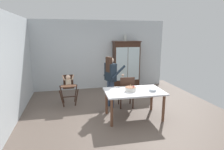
# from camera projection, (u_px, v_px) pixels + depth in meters

# --- Properties ---
(ground_plane) EXTENTS (6.24, 6.24, 0.00)m
(ground_plane) POSITION_uv_depth(u_px,v_px,m) (117.00, 113.00, 5.13)
(ground_plane) COLOR #66564C
(wall_back) EXTENTS (5.32, 0.06, 2.70)m
(wall_back) POSITION_uv_depth(u_px,v_px,m) (100.00, 55.00, 7.33)
(wall_back) COLOR silver
(wall_back) RESTS_ON ground_plane
(wall_left) EXTENTS (0.06, 5.32, 2.70)m
(wall_left) POSITION_uv_depth(u_px,v_px,m) (8.00, 71.00, 4.23)
(wall_left) COLOR silver
(wall_left) RESTS_ON ground_plane
(china_cabinet) EXTENTS (1.09, 0.48, 1.90)m
(china_cabinet) POSITION_uv_depth(u_px,v_px,m) (126.00, 65.00, 7.40)
(china_cabinet) COLOR #382116
(china_cabinet) RESTS_ON ground_plane
(ceramic_vase) EXTENTS (0.13, 0.13, 0.27)m
(ceramic_vase) POSITION_uv_depth(u_px,v_px,m) (125.00, 38.00, 7.15)
(ceramic_vase) COLOR #B2B7B2
(ceramic_vase) RESTS_ON china_cabinet
(high_chair_with_toddler) EXTENTS (0.58, 0.68, 0.95)m
(high_chair_with_toddler) POSITION_uv_depth(u_px,v_px,m) (68.00, 84.00, 5.66)
(high_chair_with_toddler) COLOR #382116
(high_chair_with_toddler) RESTS_ON ground_plane
(adult_person) EXTENTS (0.63, 0.62, 1.53)m
(adult_person) POSITION_uv_depth(u_px,v_px,m) (111.00, 76.00, 5.40)
(adult_person) COLOR #33425B
(adult_person) RESTS_ON ground_plane
(dining_table) EXTENTS (1.54, 0.98, 0.74)m
(dining_table) POSITION_uv_depth(u_px,v_px,m) (134.00, 94.00, 4.76)
(dining_table) COLOR silver
(dining_table) RESTS_ON ground_plane
(birthday_cake) EXTENTS (0.28, 0.28, 0.19)m
(birthday_cake) POSITION_uv_depth(u_px,v_px,m) (131.00, 89.00, 4.70)
(birthday_cake) COLOR white
(birthday_cake) RESTS_ON dining_table
(serving_bowl) EXTENTS (0.18, 0.18, 0.05)m
(serving_bowl) POSITION_uv_depth(u_px,v_px,m) (153.00, 90.00, 4.69)
(serving_bowl) COLOR #B2BCC6
(serving_bowl) RESTS_ON dining_table
(dining_chair_far_side) EXTENTS (0.48, 0.48, 0.96)m
(dining_chair_far_side) POSITION_uv_depth(u_px,v_px,m) (127.00, 90.00, 5.43)
(dining_chair_far_side) COLOR #382116
(dining_chair_far_side) RESTS_ON ground_plane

